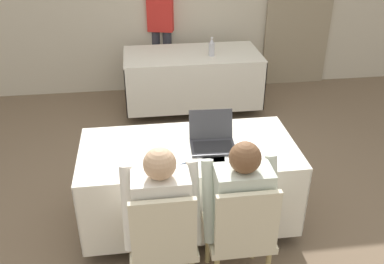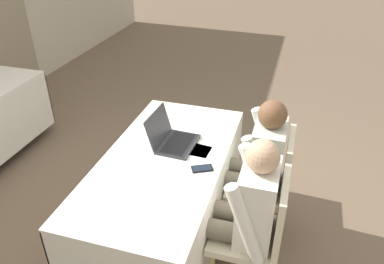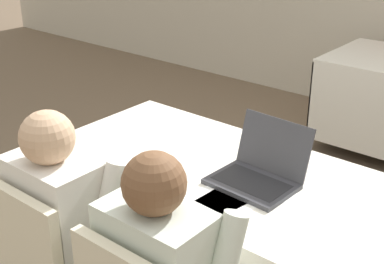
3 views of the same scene
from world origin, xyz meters
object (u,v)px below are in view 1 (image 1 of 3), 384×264
(water_bottle, at_px, (212,47))
(person_white_shirt, at_px, (239,203))
(cell_phone, at_px, (187,168))
(laptop, at_px, (212,140))
(chair_near_left, at_px, (163,239))
(chair_near_right, at_px, (241,232))
(person_checkered_shirt, at_px, (161,209))
(person_red_shirt, at_px, (161,26))

(water_bottle, relative_size, person_white_shirt, 0.20)
(cell_phone, bearing_deg, laptop, 23.83)
(laptop, bearing_deg, chair_near_left, -119.01)
(chair_near_right, bearing_deg, cell_phone, -54.35)
(cell_phone, distance_m, water_bottle, 2.50)
(person_white_shirt, bearing_deg, laptop, -83.42)
(laptop, height_order, water_bottle, laptop)
(water_bottle, bearing_deg, person_checkered_shirt, -106.48)
(laptop, relative_size, cell_phone, 2.21)
(laptop, xyz_separation_m, person_white_shirt, (0.07, -0.62, -0.13))
(chair_near_left, relative_size, person_white_shirt, 0.78)
(chair_near_right, xyz_separation_m, person_white_shirt, (0.00, 0.10, 0.16))
(person_checkered_shirt, bearing_deg, chair_near_left, 90.00)
(chair_near_right, relative_size, person_red_shirt, 0.57)
(chair_near_left, distance_m, person_white_shirt, 0.55)
(person_checkered_shirt, distance_m, person_white_shirt, 0.52)
(person_white_shirt, bearing_deg, water_bottle, -96.12)
(chair_near_left, height_order, person_red_shirt, person_red_shirt)
(person_white_shirt, xyz_separation_m, person_red_shirt, (-0.26, 3.58, 0.25))
(cell_phone, height_order, water_bottle, water_bottle)
(water_bottle, distance_m, chair_near_right, 2.89)
(chair_near_right, height_order, person_red_shirt, person_red_shirt)
(laptop, bearing_deg, cell_phone, -126.25)
(chair_near_right, bearing_deg, person_white_shirt, -90.00)
(cell_phone, height_order, chair_near_left, chair_near_left)
(laptop, height_order, chair_near_left, laptop)
(chair_near_left, relative_size, chair_near_right, 1.00)
(person_white_shirt, height_order, person_red_shirt, person_red_shirt)
(chair_near_left, bearing_deg, cell_phone, -115.88)
(water_bottle, height_order, person_white_shirt, person_white_shirt)
(cell_phone, height_order, person_checkered_shirt, person_checkered_shirt)
(water_bottle, height_order, chair_near_right, water_bottle)
(person_checkered_shirt, bearing_deg, person_red_shirt, -94.13)
(chair_near_left, xyz_separation_m, chair_near_right, (0.52, 0.00, 0.00))
(chair_near_left, distance_m, person_checkered_shirt, 0.19)
(laptop, relative_size, person_red_shirt, 0.22)
(laptop, xyz_separation_m, person_checkered_shirt, (-0.45, -0.62, -0.13))
(laptop, bearing_deg, person_white_shirt, -80.83)
(chair_near_left, height_order, chair_near_right, same)
(chair_near_left, bearing_deg, person_white_shirt, -168.69)
(water_bottle, bearing_deg, person_red_shirt, 123.52)
(chair_near_right, relative_size, person_checkered_shirt, 0.78)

